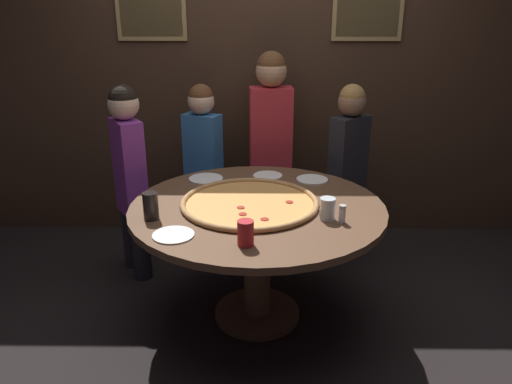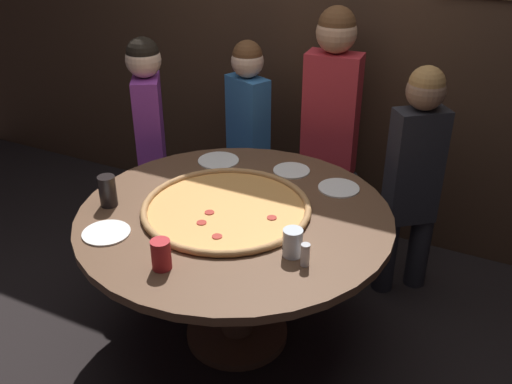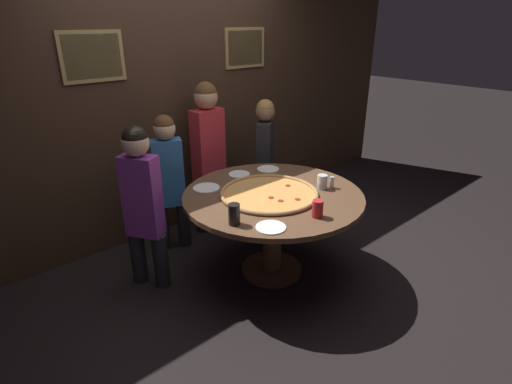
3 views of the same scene
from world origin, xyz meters
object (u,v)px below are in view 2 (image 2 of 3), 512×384
(dining_table, at_px, (235,239))
(white_plate_near_front, at_px, (291,170))
(diner_side_right, at_px, (331,120))
(white_plate_far_back, at_px, (106,233))
(drink_cup_front_edge, at_px, (161,255))
(diner_far_left, at_px, (248,130))
(diner_side_left, at_px, (414,171))
(white_plate_beside_cup, at_px, (218,161))
(white_plate_left_side, at_px, (339,188))
(condiment_shaker, at_px, (305,255))
(giant_pizza, at_px, (226,207))
(drink_cup_far_right, at_px, (108,191))
(diner_centre_back, at_px, (150,135))
(drink_cup_centre_back, at_px, (293,243))

(dining_table, xyz_separation_m, white_plate_near_front, (0.06, 0.51, 0.15))
(diner_side_right, bearing_deg, white_plate_far_back, 65.62)
(drink_cup_front_edge, bearing_deg, diner_far_left, 104.15)
(diner_side_left, xyz_separation_m, diner_far_left, (-1.05, 0.14, -0.01))
(white_plate_beside_cup, relative_size, white_plate_left_side, 1.09)
(white_plate_left_side, distance_m, diner_side_left, 0.46)
(white_plate_beside_cup, bearing_deg, dining_table, -52.43)
(diner_side_right, bearing_deg, condiment_shaker, 100.77)
(diner_side_right, bearing_deg, diner_far_left, 4.38)
(dining_table, distance_m, white_plate_beside_cup, 0.58)
(dining_table, xyz_separation_m, white_plate_far_back, (-0.41, -0.41, 0.15))
(giant_pizza, relative_size, white_plate_left_side, 3.86)
(white_plate_beside_cup, distance_m, diner_side_left, 1.04)
(giant_pizza, height_order, drink_cup_front_edge, drink_cup_front_edge)
(giant_pizza, relative_size, white_plate_beside_cup, 3.55)
(diner_far_left, bearing_deg, drink_cup_front_edge, 128.02)
(giant_pizza, xyz_separation_m, drink_cup_far_right, (-0.52, -0.20, 0.06))
(giant_pizza, xyz_separation_m, white_plate_beside_cup, (-0.30, 0.44, -0.01))
(white_plate_far_back, height_order, diner_side_right, diner_side_right)
(drink_cup_far_right, height_order, diner_centre_back, diner_centre_back)
(giant_pizza, bearing_deg, drink_cup_far_right, -158.40)
(drink_cup_front_edge, relative_size, diner_side_right, 0.08)
(dining_table, relative_size, white_plate_beside_cup, 6.54)
(dining_table, xyz_separation_m, diner_side_right, (0.09, 1.02, 0.26))
(giant_pizza, distance_m, diner_side_right, 1.03)
(drink_cup_far_right, relative_size, diner_far_left, 0.12)
(white_plate_far_back, height_order, condiment_shaker, condiment_shaker)
(white_plate_far_back, height_order, white_plate_left_side, same)
(diner_side_left, bearing_deg, white_plate_left_side, 12.18)
(drink_cup_front_edge, xyz_separation_m, drink_cup_far_right, (-0.51, 0.30, 0.01))
(white_plate_far_back, relative_size, white_plate_beside_cup, 0.94)
(diner_side_right, relative_size, diner_far_left, 1.17)
(giant_pizza, xyz_separation_m, white_plate_far_back, (-0.37, -0.41, -0.01))
(dining_table, distance_m, condiment_shaker, 0.54)
(giant_pizza, distance_m, diner_centre_back, 0.98)
(giant_pizza, xyz_separation_m, drink_cup_front_edge, (-0.01, -0.51, 0.05))
(white_plate_beside_cup, height_order, diner_far_left, diner_far_left)
(dining_table, height_order, diner_centre_back, diner_centre_back)
(drink_cup_centre_back, xyz_separation_m, white_plate_far_back, (-0.78, -0.21, -0.06))
(giant_pizza, relative_size, diner_side_left, 0.60)
(dining_table, bearing_deg, diner_far_left, 113.87)
(white_plate_far_back, height_order, white_plate_beside_cup, same)
(white_plate_left_side, bearing_deg, giant_pizza, -132.44)
(white_plate_beside_cup, xyz_separation_m, diner_far_left, (-0.07, 0.49, -0.02))
(condiment_shaker, bearing_deg, drink_cup_far_right, 178.06)
(white_plate_beside_cup, bearing_deg, drink_cup_front_edge, -72.98)
(white_plate_near_front, xyz_separation_m, diner_centre_back, (-0.93, 0.04, 0.01))
(drink_cup_centre_back, relative_size, diner_side_right, 0.08)
(diner_centre_back, bearing_deg, drink_cup_centre_back, -153.09)
(drink_cup_far_right, xyz_separation_m, condiment_shaker, (1.00, -0.03, -0.03))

